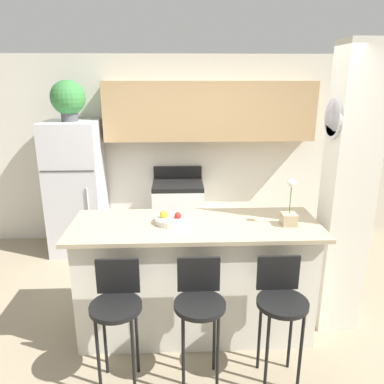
# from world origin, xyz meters

# --- Properties ---
(ground_plane) EXTENTS (14.00, 14.00, 0.00)m
(ground_plane) POSITION_xyz_m (0.00, 0.00, 0.00)
(ground_plane) COLOR gray
(wall_back) EXTENTS (5.60, 0.38, 2.55)m
(wall_back) POSITION_xyz_m (0.12, 2.09, 1.52)
(wall_back) COLOR silver
(wall_back) RESTS_ON ground_plane
(pillar_right) EXTENTS (0.38, 0.32, 2.55)m
(pillar_right) POSITION_xyz_m (1.32, 0.06, 1.28)
(pillar_right) COLOR silver
(pillar_right) RESTS_ON ground_plane
(counter_bar) EXTENTS (2.14, 0.77, 1.06)m
(counter_bar) POSITION_xyz_m (0.00, 0.00, 0.53)
(counter_bar) COLOR silver
(counter_bar) RESTS_ON ground_plane
(refrigerator) EXTENTS (0.68, 0.69, 1.74)m
(refrigerator) POSITION_xyz_m (-1.48, 1.77, 0.87)
(refrigerator) COLOR silver
(refrigerator) RESTS_ON ground_plane
(stove_range) EXTENTS (0.67, 0.59, 1.07)m
(stove_range) POSITION_xyz_m (-0.15, 1.83, 0.46)
(stove_range) COLOR white
(stove_range) RESTS_ON ground_plane
(bar_stool_left) EXTENTS (0.38, 0.38, 0.98)m
(bar_stool_left) POSITION_xyz_m (-0.60, -0.61, 0.66)
(bar_stool_left) COLOR black
(bar_stool_left) RESTS_ON ground_plane
(bar_stool_mid) EXTENTS (0.38, 0.38, 0.98)m
(bar_stool_mid) POSITION_xyz_m (0.00, -0.61, 0.66)
(bar_stool_mid) COLOR black
(bar_stool_mid) RESTS_ON ground_plane
(bar_stool_right) EXTENTS (0.38, 0.38, 0.98)m
(bar_stool_right) POSITION_xyz_m (0.60, -0.61, 0.66)
(bar_stool_right) COLOR black
(bar_stool_right) RESTS_ON ground_plane
(potted_plant_on_fridge) EXTENTS (0.42, 0.42, 0.50)m
(potted_plant_on_fridge) POSITION_xyz_m (-1.48, 1.77, 2.01)
(potted_plant_on_fridge) COLOR #4C4C51
(potted_plant_on_fridge) RESTS_ON refrigerator
(orchid_vase) EXTENTS (0.12, 0.12, 0.40)m
(orchid_vase) POSITION_xyz_m (0.79, -0.06, 1.17)
(orchid_vase) COLOR tan
(orchid_vase) RESTS_ON counter_bar
(fruit_bowl) EXTENTS (0.28, 0.28, 0.11)m
(fruit_bowl) POSITION_xyz_m (-0.21, 0.03, 1.09)
(fruit_bowl) COLOR silver
(fruit_bowl) RESTS_ON counter_bar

